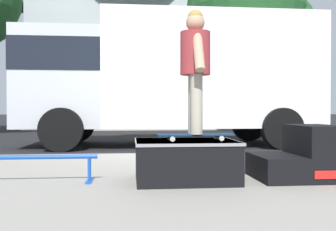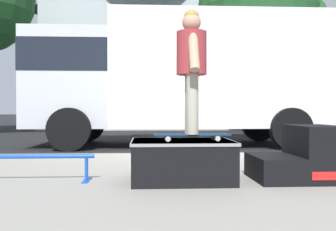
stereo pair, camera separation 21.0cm
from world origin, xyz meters
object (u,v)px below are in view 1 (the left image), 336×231
object	(u,v)px
skate_box	(185,159)
kicker_ramp	(303,157)
grind_rail	(20,162)
skateboard	(195,135)
box_truck	(168,75)
street_tree_neighbour	(251,16)
skater_kid	(195,61)

from	to	relation	value
skate_box	kicker_ramp	xyz separation A→B (m)	(1.26, -0.00, 0.01)
grind_rail	kicker_ramp	bearing A→B (deg)	-0.94
grind_rail	skateboard	world-z (taller)	skateboard
skate_box	box_truck	bearing A→B (deg)	86.28
grind_rail	skateboard	bearing A→B (deg)	-3.44
kicker_ramp	skateboard	distance (m)	1.20
street_tree_neighbour	grind_rail	bearing A→B (deg)	-119.13
grind_rail	street_tree_neighbour	world-z (taller)	street_tree_neighbour
grind_rail	street_tree_neighbour	distance (m)	12.38
box_truck	skate_box	bearing A→B (deg)	-93.72
kicker_ramp	box_truck	size ratio (longest dim) A/B	0.13
kicker_ramp	grind_rail	xyz separation A→B (m)	(-2.93, 0.05, -0.03)
kicker_ramp	grind_rail	world-z (taller)	kicker_ramp
skater_kid	box_truck	world-z (taller)	box_truck
skateboard	street_tree_neighbour	bearing A→B (deg)	69.14
kicker_ramp	box_truck	world-z (taller)	box_truck
street_tree_neighbour	skateboard	bearing A→B (deg)	-110.86
skate_box	box_truck	xyz separation A→B (m)	(0.34, 5.26, 1.36)
kicker_ramp	grind_rail	bearing A→B (deg)	179.06
kicker_ramp	grind_rail	size ratio (longest dim) A/B	0.57
kicker_ramp	box_truck	xyz separation A→B (m)	(-0.92, 5.26, 1.34)
skate_box	grind_rail	bearing A→B (deg)	178.35
grind_rail	box_truck	world-z (taller)	box_truck
skateboard	box_truck	xyz separation A→B (m)	(0.25, 5.32, 1.11)
skateboard	skater_kid	xyz separation A→B (m)	(0.00, 0.00, 0.75)
skate_box	skater_kid	size ratio (longest dim) A/B	0.82
grind_rail	box_truck	size ratio (longest dim) A/B	0.22
skate_box	grind_rail	xyz separation A→B (m)	(-1.67, 0.05, -0.01)
skateboard	box_truck	distance (m)	5.44
skater_kid	box_truck	xyz separation A→B (m)	(0.25, 5.32, 0.35)
skate_box	street_tree_neighbour	distance (m)	11.75
skate_box	street_tree_neighbour	xyz separation A→B (m)	(4.02, 10.26, 4.08)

